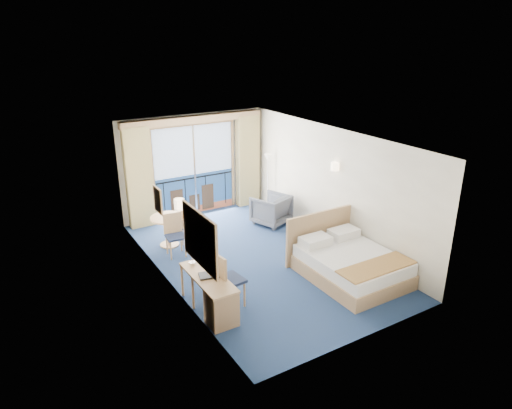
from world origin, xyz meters
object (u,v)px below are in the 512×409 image
Objects in this scene: floor_lamp at (268,168)px; bed at (349,263)px; nightstand at (326,233)px; desk_chair at (225,277)px; armchair at (271,209)px; table_chair_b at (174,232)px; round_table at (168,224)px; table_chair_a at (189,225)px; desk at (218,302)px.

bed is at bearing -98.70° from floor_lamp.
nightstand is 0.54× the size of desk_chair.
armchair is 0.89× the size of table_chair_b.
floor_lamp is (0.05, 2.61, 0.91)m from nightstand.
bed is at bearing -51.69° from round_table.
floor_lamp is at bearing 13.61° from round_table.
table_chair_a is at bearing 125.60° from bed.
floor_lamp reaches higher than round_table.
table_chair_a reaches higher than nightstand.
round_table is 0.89× the size of table_chair_a.
desk_chair reaches higher than table_chair_b.
table_chair_b reaches higher than table_chair_a.
floor_lamp is 3.35m from round_table.
desk is 1.63× the size of table_chair_a.
bed is at bearing -103.18° from desk_chair.
round_table reaches higher than nightstand.
desk is at bearing -90.74° from table_chair_b.
nightstand is at bearing -77.43° from desk_chair.
floor_lamp is 3.04m from table_chair_a.
armchair is 2.81m from table_chair_b.
bed is at bearing -40.98° from table_chair_b.
desk_chair is 1.23× the size of table_chair_a.
floor_lamp reaches higher than nightstand.
bed is 1.53m from nightstand.
desk_chair is at bearing 138.80° from table_chair_a.
bed is at bearing 0.06° from desk.
round_table is at bearing 83.85° from desk.
bed is at bearing 67.02° from armchair.
desk_chair is at bearing -91.26° from round_table.
armchair reaches higher than desk.
desk_chair reaches higher than desk.
nightstand is 0.74× the size of round_table.
table_chair_b reaches higher than armchair.
armchair is at bearing -117.37° from floor_lamp.
desk_chair is at bearing 46.76° from desk.
nightstand is 0.66× the size of table_chair_a.
desk is at bearing -157.83° from nightstand.
bed is 1.43× the size of desk.
table_chair_a is at bearing 75.73° from desk.
nightstand is 3.17m from table_chair_a.
bed is 4.16m from round_table.
table_chair_b is (0.31, 2.77, 0.16)m from desk.
floor_lamp reaches higher than table_chair_a.
table_chair_b is at bearing -12.46° from armchair.
bed is 2.46× the size of armchair.
desk is 1.53× the size of table_chair_b.
armchair is 0.77× the size of desk_chair.
table_chair_b is (-2.62, 2.77, 0.23)m from bed.
bed reaches higher than desk.
table_chair_b is at bearing 83.69° from desk.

